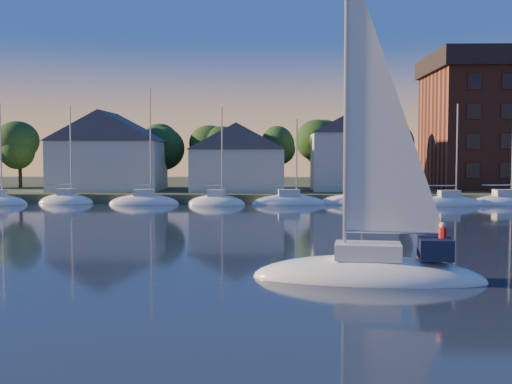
{
  "coord_description": "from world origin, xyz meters",
  "views": [
    {
      "loc": [
        -1.47,
        -20.15,
        5.67
      ],
      "look_at": [
        -2.77,
        22.0,
        3.05
      ],
      "focal_mm": 45.0,
      "sensor_mm": 36.0,
      "label": 1
    }
  ],
  "objects_px": {
    "clubhouse_east": "(353,150)",
    "hero_sailboat": "(371,266)",
    "clubhouse_west": "(108,150)",
    "clubhouse_centre": "(238,157)"
  },
  "relations": [
    {
      "from": "clubhouse_east",
      "to": "hero_sailboat",
      "type": "bearing_deg",
      "value": -95.87
    },
    {
      "from": "clubhouse_west",
      "to": "clubhouse_east",
      "type": "bearing_deg",
      "value": 1.91
    },
    {
      "from": "clubhouse_east",
      "to": "clubhouse_west",
      "type": "bearing_deg",
      "value": -178.09
    },
    {
      "from": "clubhouse_centre",
      "to": "clubhouse_east",
      "type": "bearing_deg",
      "value": 8.13
    },
    {
      "from": "clubhouse_centre",
      "to": "clubhouse_east",
      "type": "relative_size",
      "value": 1.1
    },
    {
      "from": "clubhouse_centre",
      "to": "clubhouse_east",
      "type": "height_order",
      "value": "clubhouse_east"
    },
    {
      "from": "clubhouse_east",
      "to": "hero_sailboat",
      "type": "distance_m",
      "value": 51.41
    },
    {
      "from": "clubhouse_west",
      "to": "hero_sailboat",
      "type": "bearing_deg",
      "value": -63.58
    },
    {
      "from": "clubhouse_west",
      "to": "clubhouse_centre",
      "type": "xyz_separation_m",
      "value": [
        16.0,
        -1.0,
        -0.8
      ]
    },
    {
      "from": "clubhouse_centre",
      "to": "hero_sailboat",
      "type": "distance_m",
      "value": 49.85
    }
  ]
}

